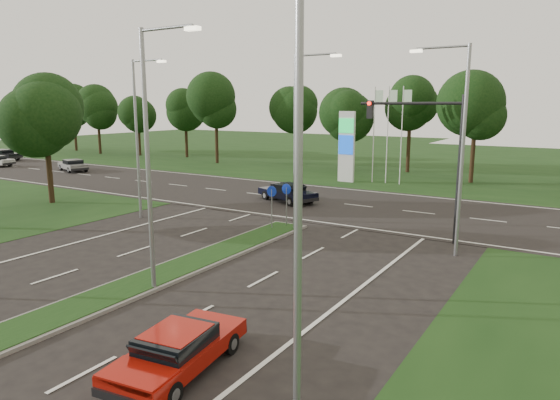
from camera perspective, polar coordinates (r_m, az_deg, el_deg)
The scene contains 17 objects.
verge_far at distance 62.83m, azimuth 19.26°, elevation 4.28°, with size 160.00×50.00×0.02m, color #163411.
cross_road at distance 33.56m, azimuth 7.37°, elevation -0.47°, with size 160.00×12.00×0.02m, color black.
median_kerb at distance 18.05m, azimuth -20.63°, elevation -10.92°, with size 2.00×26.00×0.12m, color slate.
streetlight_median_near at distance 17.43m, azimuth -14.49°, elevation 5.69°, with size 2.53×0.22×9.00m.
streetlight_median_far at distance 25.37m, azimuth 2.13°, elevation 7.54°, with size 2.53×0.22×9.00m.
streetlight_left_far at distance 29.66m, azimuth -15.83°, elevation 7.62°, with size 2.53×0.22×9.00m.
streetlight_right_far at distance 22.55m, azimuth 19.72°, elevation 6.50°, with size 2.53×0.22×9.00m.
streetlight_right_near at distance 9.42m, azimuth 1.06°, elevation 1.90°, with size 2.53×0.22×9.00m.
traffic_signal at distance 24.90m, azimuth 17.02°, elevation 6.03°, with size 5.10×0.42×7.00m.
median_signs at distance 26.62m, azimuth 0.64°, elevation 0.40°, with size 1.16×1.76×2.38m.
gas_pylon at distance 42.86m, azimuth 7.91°, elevation 6.28°, with size 5.80×1.26×8.00m.
tree_left_far at distance 37.24m, azimuth -26.15°, elevation 9.10°, with size 5.20×5.20×8.86m.
treeline_far at distance 47.86m, azimuth 15.80°, elevation 10.80°, with size 6.00×6.00×9.90m.
red_sedan at distance 13.12m, azimuth -11.57°, elevation -16.33°, with size 2.18×4.23×1.11m.
navy_sedan at distance 34.01m, azimuth 0.86°, elevation 0.89°, with size 4.81×3.35×1.22m.
far_car_a at distance 53.79m, azimuth -22.58°, elevation 3.72°, with size 4.43×2.97×1.18m.
far_car_c at distance 67.72m, azimuth -29.25°, elevation 4.54°, with size 4.89×2.85×1.32m.
Camera 1 is at (13.56, -6.00, 6.55)m, focal length 32.00 mm.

